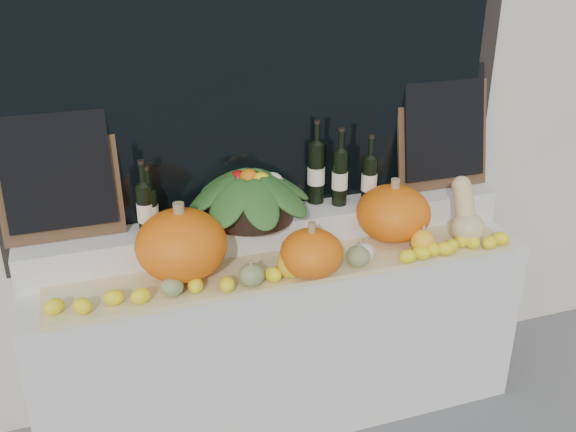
{
  "coord_description": "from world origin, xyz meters",
  "views": [
    {
      "loc": [
        -0.82,
        -0.95,
        2.27
      ],
      "look_at": [
        0.0,
        1.45,
        1.12
      ],
      "focal_mm": 40.0,
      "sensor_mm": 36.0,
      "label": 1
    }
  ],
  "objects": [
    {
      "name": "pumpkin_right",
      "position": [
        0.54,
        1.5,
        1.04
      ],
      "size": [
        0.4,
        0.4,
        0.26
      ],
      "primitive_type": "ellipsoid",
      "rotation": [
        0.0,
        0.0,
        -0.15
      ],
      "color": "orange",
      "rests_on": "straw_bedding"
    },
    {
      "name": "chalkboard_right",
      "position": [
        0.92,
        1.74,
        1.36
      ],
      "size": [
        0.5,
        0.14,
        0.61
      ],
      "rotation": [
        -0.19,
        0.0,
        0.0
      ],
      "color": "#4C331E",
      "rests_on": "rear_tier"
    },
    {
      "name": "wine_bottle_near_right",
      "position": [
        0.34,
        1.67,
        1.18
      ],
      "size": [
        0.08,
        0.08,
        0.38
      ],
      "color": "black",
      "rests_on": "rear_tier"
    },
    {
      "name": "pumpkin_left",
      "position": [
        -0.47,
        1.45,
        1.05
      ],
      "size": [
        0.49,
        0.49,
        0.3
      ],
      "primitive_type": "ellipsoid",
      "rotation": [
        0.0,
        0.0,
        -0.32
      ],
      "color": "orange",
      "rests_on": "straw_bedding"
    },
    {
      "name": "wine_bottle_near_left",
      "position": [
        -0.57,
        1.65,
        1.14
      ],
      "size": [
        0.08,
        0.08,
        0.31
      ],
      "color": "black",
      "rests_on": "rear_tier"
    },
    {
      "name": "straw_bedding",
      "position": [
        0.0,
        1.4,
        0.89
      ],
      "size": [
        2.1,
        0.32,
        0.02
      ],
      "primitive_type": "cube",
      "color": "tan",
      "rests_on": "display_sill"
    },
    {
      "name": "pumpkin_center",
      "position": [
        0.05,
        1.29,
        1.01
      ],
      "size": [
        0.32,
        0.32,
        0.21
      ],
      "primitive_type": "ellipsoid",
      "rotation": [
        0.0,
        0.0,
        0.24
      ],
      "color": "orange",
      "rests_on": "straw_bedding"
    },
    {
      "name": "butternut_squash",
      "position": [
        0.86,
        1.37,
        1.02
      ],
      "size": [
        0.16,
        0.22,
        0.3
      ],
      "color": "#E2C485",
      "rests_on": "straw_bedding"
    },
    {
      "name": "rear_tier",
      "position": [
        0.0,
        1.68,
        0.96
      ],
      "size": [
        2.3,
        0.25,
        0.16
      ],
      "primitive_type": "cube",
      "color": "silver",
      "rests_on": "display_sill"
    },
    {
      "name": "wine_bottle_far_left",
      "position": [
        -0.58,
        1.64,
        1.16
      ],
      "size": [
        0.08,
        0.08,
        0.34
      ],
      "color": "black",
      "rests_on": "rear_tier"
    },
    {
      "name": "wine_bottle_far_right",
      "position": [
        0.49,
        1.66,
        1.16
      ],
      "size": [
        0.08,
        0.08,
        0.34
      ],
      "color": "black",
      "rests_on": "rear_tier"
    },
    {
      "name": "chalkboard_left",
      "position": [
        -0.92,
        1.74,
        1.36
      ],
      "size": [
        0.5,
        0.14,
        0.61
      ],
      "rotation": [
        -0.19,
        0.0,
        0.0
      ],
      "color": "#4C331E",
      "rests_on": "rear_tier"
    },
    {
      "name": "produce_bowl",
      "position": [
        -0.11,
        1.66,
        1.16
      ],
      "size": [
        0.62,
        0.62,
        0.25
      ],
      "color": "black",
      "rests_on": "rear_tier"
    },
    {
      "name": "wine_bottle_tall",
      "position": [
        0.24,
        1.73,
        1.19
      ],
      "size": [
        0.08,
        0.08,
        0.41
      ],
      "color": "black",
      "rests_on": "rear_tier"
    },
    {
      "name": "decorative_gourds",
      "position": [
        0.09,
        1.3,
        0.96
      ],
      "size": [
        1.24,
        0.15,
        0.16
      ],
      "color": "#31591A",
      "rests_on": "straw_bedding"
    },
    {
      "name": "display_sill",
      "position": [
        0.0,
        1.52,
        0.44
      ],
      "size": [
        2.3,
        0.55,
        0.88
      ],
      "primitive_type": "cube",
      "color": "silver",
      "rests_on": "ground"
    },
    {
      "name": "lemon_heap",
      "position": [
        0.0,
        1.29,
        0.94
      ],
      "size": [
        2.2,
        0.16,
        0.06
      ],
      "primitive_type": null,
      "color": "yellow",
      "rests_on": "straw_bedding"
    }
  ]
}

